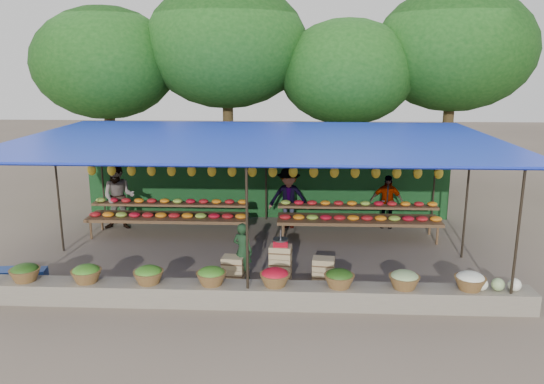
{
  "coord_description": "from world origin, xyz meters",
  "views": [
    {
      "loc": [
        0.89,
        -12.0,
        4.47
      ],
      "look_at": [
        0.3,
        0.2,
        1.49
      ],
      "focal_mm": 35.0,
      "sensor_mm": 36.0,
      "label": 1
    }
  ],
  "objects_px": {
    "vendor_seated": "(243,251)",
    "blue_crate_front": "(2,277)",
    "blue_crate_back": "(35,276)",
    "crate_counter": "(279,266)",
    "weighing_scale": "(280,242)"
  },
  "relations": [
    {
      "from": "vendor_seated",
      "to": "blue_crate_front",
      "type": "xyz_separation_m",
      "value": [
        -4.95,
        -0.57,
        -0.45
      ]
    },
    {
      "from": "crate_counter",
      "to": "blue_crate_back",
      "type": "height_order",
      "value": "crate_counter"
    },
    {
      "from": "weighing_scale",
      "to": "vendor_seated",
      "type": "relative_size",
      "value": 0.28
    },
    {
      "from": "blue_crate_front",
      "to": "blue_crate_back",
      "type": "bearing_deg",
      "value": 5.14
    },
    {
      "from": "weighing_scale",
      "to": "crate_counter",
      "type": "bearing_deg",
      "value": -180.0
    },
    {
      "from": "blue_crate_back",
      "to": "crate_counter",
      "type": "bearing_deg",
      "value": -5.64
    },
    {
      "from": "crate_counter",
      "to": "blue_crate_front",
      "type": "height_order",
      "value": "crate_counter"
    },
    {
      "from": "crate_counter",
      "to": "weighing_scale",
      "type": "bearing_deg",
      "value": 0.0
    },
    {
      "from": "vendor_seated",
      "to": "blue_crate_front",
      "type": "relative_size",
      "value": 2.25
    },
    {
      "from": "crate_counter",
      "to": "weighing_scale",
      "type": "distance_m",
      "value": 0.54
    },
    {
      "from": "crate_counter",
      "to": "vendor_seated",
      "type": "height_order",
      "value": "vendor_seated"
    },
    {
      "from": "crate_counter",
      "to": "blue_crate_back",
      "type": "relative_size",
      "value": 5.07
    },
    {
      "from": "crate_counter",
      "to": "vendor_seated",
      "type": "bearing_deg",
      "value": 173.74
    },
    {
      "from": "vendor_seated",
      "to": "blue_crate_back",
      "type": "distance_m",
      "value": 4.38
    },
    {
      "from": "blue_crate_front",
      "to": "weighing_scale",
      "type": "bearing_deg",
      "value": -3.81
    }
  ]
}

